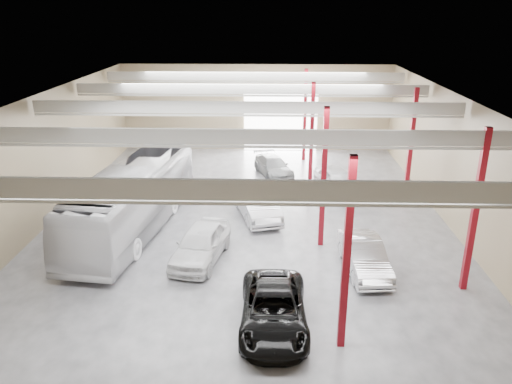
# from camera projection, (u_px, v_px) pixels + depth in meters

# --- Properties ---
(depot_shell) EXTENTS (22.12, 32.12, 7.06)m
(depot_shell) POSITION_uv_depth(u_px,v_px,m) (250.00, 136.00, 25.91)
(depot_shell) COLOR #4A4A4F
(depot_shell) RESTS_ON ground
(coach_bus) EXTENTS (4.51, 12.85, 3.51)m
(coach_bus) POSITION_uv_depth(u_px,v_px,m) (134.00, 199.00, 26.34)
(coach_bus) COLOR silver
(coach_bus) RESTS_ON ground
(black_sedan) EXTENTS (2.50, 5.33, 1.47)m
(black_sedan) POSITION_uv_depth(u_px,v_px,m) (274.00, 309.00, 18.47)
(black_sedan) COLOR black
(black_sedan) RESTS_ON ground
(car_row_a) EXTENTS (2.81, 5.13, 1.65)m
(car_row_a) POSITION_uv_depth(u_px,v_px,m) (201.00, 244.00, 23.41)
(car_row_a) COLOR silver
(car_row_a) RESTS_ON ground
(car_row_b) EXTENTS (3.15, 5.45, 1.70)m
(car_row_b) POSITION_uv_depth(u_px,v_px,m) (257.00, 203.00, 28.29)
(car_row_b) COLOR #BBBBC0
(car_row_b) RESTS_ON ground
(car_row_c) EXTENTS (3.26, 4.93, 1.33)m
(car_row_c) POSITION_uv_depth(u_px,v_px,m) (273.00, 166.00, 35.35)
(car_row_c) COLOR gray
(car_row_c) RESTS_ON ground
(car_right_near) EXTENTS (1.97, 4.66, 1.50)m
(car_right_near) POSITION_uv_depth(u_px,v_px,m) (364.00, 256.00, 22.43)
(car_right_near) COLOR #B6B6BB
(car_right_near) RESTS_ON ground
(car_right_far) EXTENTS (3.11, 5.01, 1.59)m
(car_right_far) POSITION_uv_depth(u_px,v_px,m) (337.00, 181.00, 31.96)
(car_right_far) COLOR silver
(car_right_far) RESTS_ON ground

